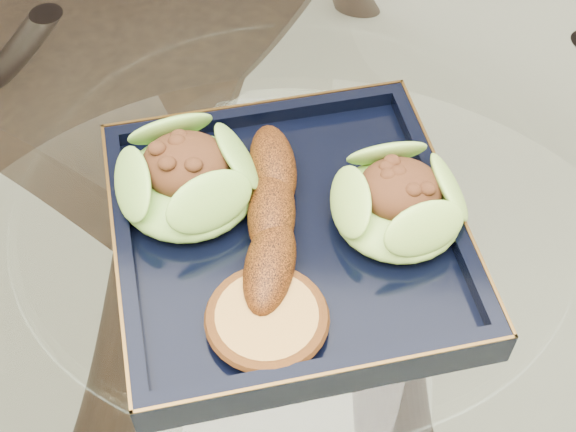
{
  "coord_description": "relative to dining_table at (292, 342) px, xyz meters",
  "views": [
    {
      "loc": [
        0.03,
        -0.39,
        1.29
      ],
      "look_at": [
        -0.0,
        -0.01,
        0.8
      ],
      "focal_mm": 50.0,
      "sensor_mm": 36.0,
      "label": 1
    }
  ],
  "objects": [
    {
      "name": "dining_table",
      "position": [
        0.0,
        0.0,
        0.0
      ],
      "size": [
        1.13,
        1.13,
        0.77
      ],
      "color": "white",
      "rests_on": "ground"
    },
    {
      "name": "dining_chair",
      "position": [
        -0.21,
        0.53,
        -0.03
      ],
      "size": [
        0.56,
        0.56,
        1.02
      ],
      "rotation": [
        0.0,
        0.0,
        -0.33
      ],
      "color": "#321E10",
      "rests_on": "ground"
    },
    {
      "name": "navy_plate",
      "position": [
        -0.0,
        -0.01,
        0.17
      ],
      "size": [
        0.34,
        0.34,
        0.02
      ],
      "primitive_type": "cube",
      "rotation": [
        0.0,
        0.0,
        0.29
      ],
      "color": "black",
      "rests_on": "dining_table"
    },
    {
      "name": "lettuce_wrap_left",
      "position": [
        -0.09,
        0.02,
        0.2
      ],
      "size": [
        0.12,
        0.12,
        0.04
      ],
      "primitive_type": "ellipsoid",
      "rotation": [
        0.0,
        0.0,
        0.09
      ],
      "color": "#559B2D",
      "rests_on": "navy_plate"
    },
    {
      "name": "lettuce_wrap_right",
      "position": [
        0.08,
        0.01,
        0.2
      ],
      "size": [
        0.11,
        0.11,
        0.04
      ],
      "primitive_type": "ellipsoid",
      "rotation": [
        0.0,
        0.0,
        -0.08
      ],
      "color": "#548B28",
      "rests_on": "navy_plate"
    },
    {
      "name": "roasted_plantain",
      "position": [
        -0.02,
        -0.0,
        0.2
      ],
      "size": [
        0.05,
        0.18,
        0.03
      ],
      "primitive_type": "ellipsoid",
      "rotation": [
        0.0,
        0.0,
        1.64
      ],
      "color": "#612B0A",
      "rests_on": "navy_plate"
    },
    {
      "name": "crumb_patty",
      "position": [
        -0.01,
        -0.09,
        0.19
      ],
      "size": [
        0.1,
        0.1,
        0.01
      ],
      "primitive_type": "cylinder",
      "rotation": [
        0.0,
        0.0,
        -0.36
      ],
      "color": "#C88F42",
      "rests_on": "navy_plate"
    }
  ]
}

